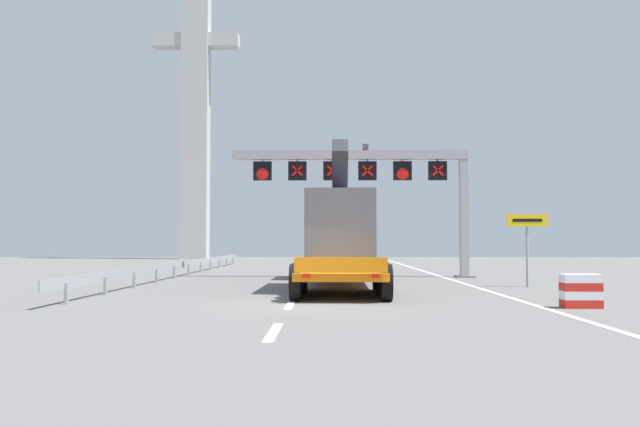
% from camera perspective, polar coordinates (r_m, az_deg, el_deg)
% --- Properties ---
extents(ground, '(112.00, 112.00, 0.00)m').
position_cam_1_polar(ground, '(18.67, -0.78, -7.92)').
color(ground, slate).
extents(lane_markings, '(0.20, 56.32, 0.01)m').
position_cam_1_polar(lane_markings, '(39.49, -0.82, -5.06)').
color(lane_markings, silver).
rests_on(lane_markings, ground).
extents(edge_line_right, '(0.20, 63.00, 0.01)m').
position_cam_1_polar(edge_line_right, '(31.16, 11.34, -5.70)').
color(edge_line_right, silver).
rests_on(edge_line_right, ground).
extents(overhead_lane_gantry, '(12.02, 0.90, 6.65)m').
position_cam_1_polar(overhead_lane_gantry, '(32.49, 4.99, 3.52)').
color(overhead_lane_gantry, '#9EA0A5').
rests_on(overhead_lane_gantry, ground).
extents(heavy_haul_truck_orange, '(3.15, 14.09, 5.30)m').
position_cam_1_polar(heavy_haul_truck_orange, '(26.56, 1.74, -2.02)').
color(heavy_haul_truck_orange, orange).
rests_on(heavy_haul_truck_orange, ground).
extents(exit_sign_yellow, '(1.61, 0.15, 2.85)m').
position_cam_1_polar(exit_sign_yellow, '(26.55, 17.82, -1.52)').
color(exit_sign_yellow, '#9EA0A5').
rests_on(exit_sign_yellow, ground).
extents(crash_barrier_striped, '(1.00, 0.51, 0.90)m').
position_cam_1_polar(crash_barrier_striped, '(18.63, 22.03, -6.36)').
color(crash_barrier_striped, red).
rests_on(crash_barrier_striped, ground).
extents(guardrail_left, '(0.13, 35.18, 0.76)m').
position_cam_1_polar(guardrail_left, '(34.99, -11.60, -4.43)').
color(guardrail_left, '#999EA3').
rests_on(guardrail_left, ground).
extents(bridge_pylon_distant, '(9.00, 2.00, 36.75)m').
position_cam_1_polar(bridge_pylon_distant, '(70.07, -10.91, 11.57)').
color(bridge_pylon_distant, '#B7B7B2').
rests_on(bridge_pylon_distant, ground).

